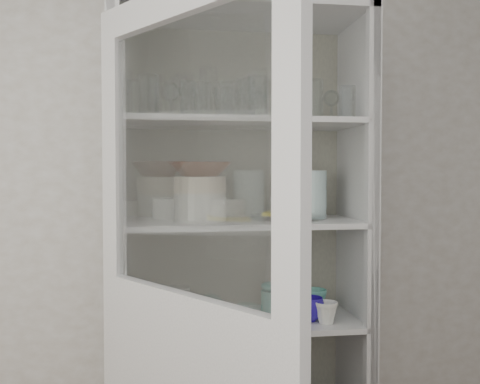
# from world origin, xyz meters

# --- Properties ---
(wall_back) EXTENTS (3.60, 0.02, 2.60)m
(wall_back) POSITION_xyz_m (0.00, 1.50, 1.30)
(wall_back) COLOR #ADA79C
(wall_back) RESTS_ON ground
(pantry_cabinet) EXTENTS (1.00, 0.45, 2.10)m
(pantry_cabinet) POSITION_xyz_m (0.20, 1.34, 0.94)
(pantry_cabinet) COLOR #B8B8B8
(pantry_cabinet) RESTS_ON floor
(cupboard_door) EXTENTS (0.55, 0.76, 2.00)m
(cupboard_door) POSITION_xyz_m (-0.04, 0.68, 0.87)
(cupboard_door) COLOR #B8B8B8
(cupboard_door) RESTS_ON floor
(tumbler_0) EXTENTS (0.10, 0.10, 0.15)m
(tumbler_0) POSITION_xyz_m (-0.16, 1.14, 1.74)
(tumbler_0) COLOR silver
(tumbler_0) RESTS_ON shelf_glass
(tumbler_1) EXTENTS (0.08, 0.08, 0.13)m
(tumbler_1) POSITION_xyz_m (-0.01, 1.11, 1.72)
(tumbler_1) COLOR silver
(tumbler_1) RESTS_ON shelf_glass
(tumbler_2) EXTENTS (0.08, 0.08, 0.13)m
(tumbler_2) POSITION_xyz_m (0.13, 1.17, 1.73)
(tumbler_2) COLOR silver
(tumbler_2) RESTS_ON shelf_glass
(tumbler_3) EXTENTS (0.09, 0.09, 0.14)m
(tumbler_3) POSITION_xyz_m (0.20, 1.11, 1.73)
(tumbler_3) COLOR silver
(tumbler_3) RESTS_ON shelf_glass
(tumbler_4) EXTENTS (0.10, 0.10, 0.15)m
(tumbler_4) POSITION_xyz_m (0.24, 1.12, 1.74)
(tumbler_4) COLOR silver
(tumbler_4) RESTS_ON shelf_glass
(tumbler_5) EXTENTS (0.09, 0.09, 0.15)m
(tumbler_5) POSITION_xyz_m (0.46, 1.13, 1.73)
(tumbler_5) COLOR silver
(tumbler_5) RESTS_ON shelf_glass
(tumbler_6) EXTENTS (0.08, 0.08, 0.13)m
(tumbler_6) POSITION_xyz_m (0.61, 1.16, 1.73)
(tumbler_6) COLOR silver
(tumbler_6) RESTS_ON shelf_glass
(tumbler_7) EXTENTS (0.08, 0.08, 0.15)m
(tumbler_7) POSITION_xyz_m (-0.21, 1.24, 1.73)
(tumbler_7) COLOR silver
(tumbler_7) RESTS_ON shelf_glass
(tumbler_8) EXTENTS (0.10, 0.10, 0.15)m
(tumbler_8) POSITION_xyz_m (0.05, 1.30, 1.74)
(tumbler_8) COLOR silver
(tumbler_8) RESTS_ON shelf_glass
(tumbler_9) EXTENTS (0.07, 0.07, 0.13)m
(tumbler_9) POSITION_xyz_m (0.13, 1.27, 1.73)
(tumbler_9) COLOR silver
(tumbler_9) RESTS_ON shelf_glass
(tumbler_10) EXTENTS (0.08, 0.08, 0.15)m
(tumbler_10) POSITION_xyz_m (0.19, 1.26, 1.74)
(tumbler_10) COLOR silver
(tumbler_10) RESTS_ON shelf_glass
(goblet_0) EXTENTS (0.08, 0.08, 0.18)m
(goblet_0) POSITION_xyz_m (-0.07, 1.40, 1.75)
(goblet_0) COLOR silver
(goblet_0) RESTS_ON shelf_glass
(goblet_1) EXTENTS (0.08, 0.08, 0.18)m
(goblet_1) POSITION_xyz_m (0.24, 1.39, 1.75)
(goblet_1) COLOR silver
(goblet_1) RESTS_ON shelf_glass
(goblet_2) EXTENTS (0.07, 0.07, 0.15)m
(goblet_2) POSITION_xyz_m (0.30, 1.40, 1.74)
(goblet_2) COLOR silver
(goblet_2) RESTS_ON shelf_glass
(goblet_3) EXTENTS (0.07, 0.07, 0.16)m
(goblet_3) POSITION_xyz_m (0.61, 1.37, 1.74)
(goblet_3) COLOR silver
(goblet_3) RESTS_ON shelf_glass
(plate_stack_front) EXTENTS (0.20, 0.20, 0.11)m
(plate_stack_front) POSITION_xyz_m (0.03, 1.22, 1.32)
(plate_stack_front) COLOR white
(plate_stack_front) RESTS_ON shelf_plates
(plate_stack_back) EXTENTS (0.22, 0.22, 0.08)m
(plate_stack_back) POSITION_xyz_m (-0.04, 1.40, 1.30)
(plate_stack_back) COLOR white
(plate_stack_back) RESTS_ON shelf_plates
(cream_bowl) EXTENTS (0.25, 0.25, 0.06)m
(cream_bowl) POSITION_xyz_m (0.03, 1.22, 1.40)
(cream_bowl) COLOR beige
(cream_bowl) RESTS_ON plate_stack_front
(terracotta_bowl) EXTENTS (0.26, 0.26, 0.06)m
(terracotta_bowl) POSITION_xyz_m (0.03, 1.22, 1.46)
(terracotta_bowl) COLOR #562D1E
(terracotta_bowl) RESTS_ON cream_bowl
(glass_platter) EXTENTS (0.37, 0.37, 0.02)m
(glass_platter) POSITION_xyz_m (0.40, 1.28, 1.27)
(glass_platter) COLOR silver
(glass_platter) RESTS_ON shelf_plates
(yellow_trivet) EXTENTS (0.24, 0.24, 0.01)m
(yellow_trivet) POSITION_xyz_m (0.40, 1.28, 1.28)
(yellow_trivet) COLOR gold
(yellow_trivet) RESTS_ON glass_platter
(white_ramekin) EXTENTS (0.18, 0.18, 0.06)m
(white_ramekin) POSITION_xyz_m (0.40, 1.28, 1.32)
(white_ramekin) COLOR white
(white_ramekin) RESTS_ON yellow_trivet
(grey_bowl_stack) EXTENTS (0.13, 0.13, 0.20)m
(grey_bowl_stack) POSITION_xyz_m (0.50, 1.30, 1.36)
(grey_bowl_stack) COLOR silver
(grey_bowl_stack) RESTS_ON shelf_plates
(mug_blue) EXTENTS (0.16, 0.16, 0.09)m
(mug_blue) POSITION_xyz_m (0.47, 1.19, 0.91)
(mug_blue) COLOR #1B19A0
(mug_blue) RESTS_ON shelf_mugs
(mug_teal) EXTENTS (0.14, 0.14, 0.10)m
(mug_teal) POSITION_xyz_m (0.52, 1.30, 0.91)
(mug_teal) COLOR teal
(mug_teal) RESTS_ON shelf_mugs
(mug_white) EXTENTS (0.10, 0.10, 0.09)m
(mug_white) POSITION_xyz_m (0.52, 1.14, 0.90)
(mug_white) COLOR white
(mug_white) RESTS_ON shelf_mugs
(teal_jar) EXTENTS (0.10, 0.10, 0.12)m
(teal_jar) POSITION_xyz_m (0.34, 1.32, 0.92)
(teal_jar) COLOR teal
(teal_jar) RESTS_ON shelf_mugs
(measuring_cups) EXTENTS (0.10, 0.10, 0.04)m
(measuring_cups) POSITION_xyz_m (-0.13, 1.18, 0.88)
(measuring_cups) COLOR silver
(measuring_cups) RESTS_ON shelf_mugs
(white_canister) EXTENTS (0.13, 0.13, 0.13)m
(white_canister) POSITION_xyz_m (-0.05, 1.31, 0.92)
(white_canister) COLOR white
(white_canister) RESTS_ON shelf_mugs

